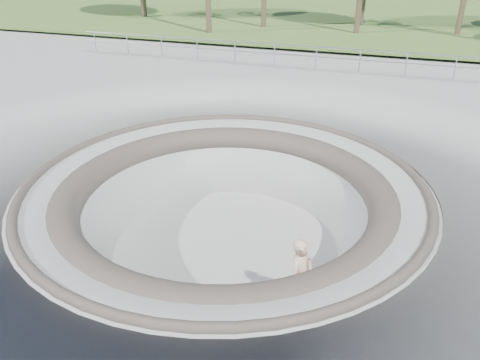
% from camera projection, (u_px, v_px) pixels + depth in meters
% --- Properties ---
extents(ground, '(180.00, 180.00, 0.00)m').
position_uv_depth(ground, '(225.00, 183.00, 11.90)').
color(ground, '#9D9D98').
rests_on(ground, ground).
extents(skate_bowl, '(14.00, 14.00, 4.10)m').
position_uv_depth(skate_bowl, '(226.00, 243.00, 12.73)').
color(skate_bowl, '#9D9D98').
rests_on(skate_bowl, ground).
extents(grass_strip, '(180.00, 36.00, 0.12)m').
position_uv_depth(grass_strip, '(364.00, 9.00, 40.41)').
color(grass_strip, '#426127').
rests_on(grass_strip, ground).
extents(distant_hills, '(103.20, 45.00, 28.60)m').
position_uv_depth(distant_hills, '(404.00, 47.00, 62.11)').
color(distant_hills, brown).
rests_on(distant_hills, ground).
extents(safety_railing, '(25.00, 0.06, 1.03)m').
position_uv_depth(safety_railing, '(316.00, 57.00, 21.68)').
color(safety_railing, '#92959A').
rests_on(safety_railing, ground).
extents(skateboard, '(0.87, 0.50, 0.09)m').
position_uv_depth(skateboard, '(298.00, 310.00, 10.41)').
color(skateboard, '#8D5C38').
rests_on(skateboard, ground).
extents(skater, '(0.64, 0.78, 1.84)m').
position_uv_depth(skater, '(301.00, 277.00, 9.98)').
color(skater, tan).
rests_on(skater, skateboard).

